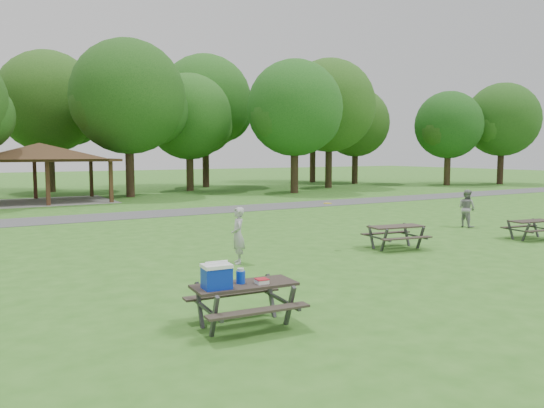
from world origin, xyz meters
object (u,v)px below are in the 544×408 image
(frisbee_thrower, at_px, (238,236))
(picnic_table_near, at_px, (236,287))
(frisbee_catcher, at_px, (467,208))
(picnic_table_middle, at_px, (396,231))

(frisbee_thrower, bearing_deg, picnic_table_near, -8.38)
(picnic_table_near, distance_m, frisbee_catcher, 15.75)
(picnic_table_middle, bearing_deg, frisbee_thrower, 173.58)
(picnic_table_near, relative_size, frisbee_catcher, 1.26)
(picnic_table_near, distance_m, frisbee_thrower, 5.60)
(picnic_table_middle, xyz_separation_m, frisbee_catcher, (6.20, 2.15, 0.22))
(frisbee_catcher, bearing_deg, frisbee_thrower, 98.58)
(picnic_table_middle, distance_m, frisbee_catcher, 6.56)
(picnic_table_near, xyz_separation_m, frisbee_catcher, (14.36, 6.46, 0.05))
(frisbee_thrower, relative_size, frisbee_catcher, 1.01)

